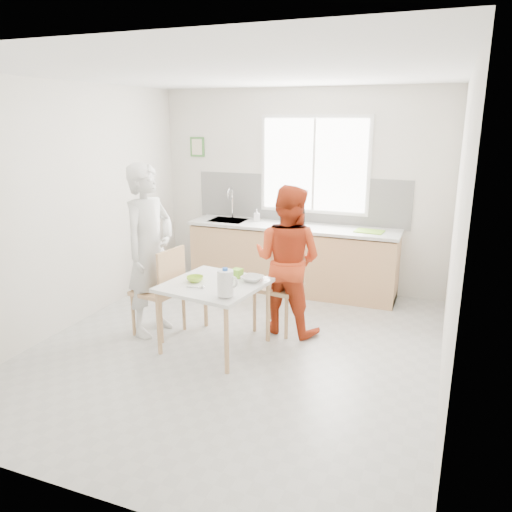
{
  "coord_description": "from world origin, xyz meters",
  "views": [
    {
      "loc": [
        1.91,
        -4.32,
        2.33
      ],
      "look_at": [
        0.15,
        0.2,
        0.96
      ],
      "focal_mm": 35.0,
      "sensor_mm": 36.0,
      "label": 1
    }
  ],
  "objects_px": {
    "dining_table": "(214,290)",
    "person_red": "(287,260)",
    "bowl_white": "(252,279)",
    "milk_jug": "(226,283)",
    "bowl_green": "(195,279)",
    "wine_bottle_b": "(302,214)",
    "chair_far": "(282,281)",
    "chair_left": "(163,287)",
    "person_white": "(150,251)",
    "wine_bottle_a": "(283,210)"
  },
  "relations": [
    {
      "from": "wine_bottle_a",
      "to": "wine_bottle_b",
      "type": "distance_m",
      "value": 0.34
    },
    {
      "from": "bowl_green",
      "to": "wine_bottle_b",
      "type": "distance_m",
      "value": 2.16
    },
    {
      "from": "milk_jug",
      "to": "person_red",
      "type": "bearing_deg",
      "value": 83.33
    },
    {
      "from": "bowl_white",
      "to": "person_white",
      "type": "bearing_deg",
      "value": -175.89
    },
    {
      "from": "person_white",
      "to": "wine_bottle_b",
      "type": "xyz_separation_m",
      "value": [
        1.14,
        1.92,
        0.14
      ]
    },
    {
      "from": "bowl_green",
      "to": "bowl_white",
      "type": "xyz_separation_m",
      "value": [
        0.54,
        0.22,
        -0.0
      ]
    },
    {
      "from": "bowl_white",
      "to": "wine_bottle_b",
      "type": "relative_size",
      "value": 0.72
    },
    {
      "from": "wine_bottle_a",
      "to": "wine_bottle_b",
      "type": "height_order",
      "value": "wine_bottle_a"
    },
    {
      "from": "dining_table",
      "to": "person_red",
      "type": "xyz_separation_m",
      "value": [
        0.55,
        0.69,
        0.19
      ]
    },
    {
      "from": "bowl_white",
      "to": "wine_bottle_b",
      "type": "height_order",
      "value": "wine_bottle_b"
    },
    {
      "from": "dining_table",
      "to": "bowl_green",
      "type": "relative_size",
      "value": 6.05
    },
    {
      "from": "person_red",
      "to": "bowl_white",
      "type": "distance_m",
      "value": 0.54
    },
    {
      "from": "bowl_green",
      "to": "wine_bottle_b",
      "type": "relative_size",
      "value": 0.57
    },
    {
      "from": "chair_far",
      "to": "person_red",
      "type": "distance_m",
      "value": 0.29
    },
    {
      "from": "bowl_white",
      "to": "milk_jug",
      "type": "xyz_separation_m",
      "value": [
        -0.05,
        -0.53,
        0.12
      ]
    },
    {
      "from": "person_red",
      "to": "bowl_green",
      "type": "relative_size",
      "value": 9.53
    },
    {
      "from": "person_white",
      "to": "milk_jug",
      "type": "bearing_deg",
      "value": -103.63
    },
    {
      "from": "bowl_white",
      "to": "milk_jug",
      "type": "bearing_deg",
      "value": -95.78
    },
    {
      "from": "wine_bottle_a",
      "to": "person_red",
      "type": "bearing_deg",
      "value": -69.65
    },
    {
      "from": "dining_table",
      "to": "milk_jug",
      "type": "relative_size",
      "value": 3.92
    },
    {
      "from": "person_red",
      "to": "wine_bottle_a",
      "type": "xyz_separation_m",
      "value": [
        -0.54,
        1.47,
        0.26
      ]
    },
    {
      "from": "dining_table",
      "to": "wine_bottle_a",
      "type": "xyz_separation_m",
      "value": [
        0.01,
        2.16,
        0.45
      ]
    },
    {
      "from": "chair_left",
      "to": "wine_bottle_b",
      "type": "height_order",
      "value": "wine_bottle_b"
    },
    {
      "from": "chair_left",
      "to": "person_red",
      "type": "height_order",
      "value": "person_red"
    },
    {
      "from": "chair_far",
      "to": "person_red",
      "type": "xyz_separation_m",
      "value": [
        0.09,
        -0.07,
        0.27
      ]
    },
    {
      "from": "person_red",
      "to": "wine_bottle_b",
      "type": "xyz_separation_m",
      "value": [
        -0.23,
        1.35,
        0.25
      ]
    },
    {
      "from": "person_white",
      "to": "wine_bottle_a",
      "type": "relative_size",
      "value": 5.84
    },
    {
      "from": "chair_left",
      "to": "person_red",
      "type": "xyz_separation_m",
      "value": [
        1.22,
        0.59,
        0.28
      ]
    },
    {
      "from": "chair_far",
      "to": "bowl_green",
      "type": "xyz_separation_m",
      "value": [
        -0.67,
        -0.79,
        0.18
      ]
    },
    {
      "from": "wine_bottle_b",
      "to": "person_white",
      "type": "bearing_deg",
      "value": -120.73
    },
    {
      "from": "dining_table",
      "to": "person_red",
      "type": "height_order",
      "value": "person_red"
    },
    {
      "from": "person_white",
      "to": "person_red",
      "type": "relative_size",
      "value": 1.14
    },
    {
      "from": "wine_bottle_a",
      "to": "wine_bottle_b",
      "type": "bearing_deg",
      "value": -20.46
    },
    {
      "from": "person_white",
      "to": "bowl_green",
      "type": "relative_size",
      "value": 10.88
    },
    {
      "from": "chair_far",
      "to": "bowl_green",
      "type": "relative_size",
      "value": 5.8
    },
    {
      "from": "chair_far",
      "to": "wine_bottle_b",
      "type": "relative_size",
      "value": 3.32
    },
    {
      "from": "chair_left",
      "to": "chair_far",
      "type": "xyz_separation_m",
      "value": [
        1.13,
        0.67,
        0.01
      ]
    },
    {
      "from": "chair_left",
      "to": "wine_bottle_b",
      "type": "bearing_deg",
      "value": 161.37
    },
    {
      "from": "wine_bottle_a",
      "to": "wine_bottle_b",
      "type": "relative_size",
      "value": 1.07
    },
    {
      "from": "chair_far",
      "to": "person_white",
      "type": "relative_size",
      "value": 0.53
    },
    {
      "from": "wine_bottle_b",
      "to": "bowl_green",
      "type": "bearing_deg",
      "value": -104.36
    },
    {
      "from": "chair_left",
      "to": "person_red",
      "type": "bearing_deg",
      "value": 124.29
    },
    {
      "from": "chair_far",
      "to": "chair_left",
      "type": "bearing_deg",
      "value": -141.17
    },
    {
      "from": "bowl_green",
      "to": "chair_far",
      "type": "bearing_deg",
      "value": 49.48
    },
    {
      "from": "chair_left",
      "to": "chair_far",
      "type": "height_order",
      "value": "chair_far"
    },
    {
      "from": "dining_table",
      "to": "bowl_white",
      "type": "height_order",
      "value": "bowl_white"
    },
    {
      "from": "wine_bottle_b",
      "to": "chair_left",
      "type": "bearing_deg",
      "value": -117.01
    },
    {
      "from": "person_red",
      "to": "wine_bottle_a",
      "type": "relative_size",
      "value": 5.12
    },
    {
      "from": "chair_far",
      "to": "wine_bottle_a",
      "type": "bearing_deg",
      "value": 116.57
    },
    {
      "from": "chair_far",
      "to": "bowl_white",
      "type": "height_order",
      "value": "chair_far"
    }
  ]
}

